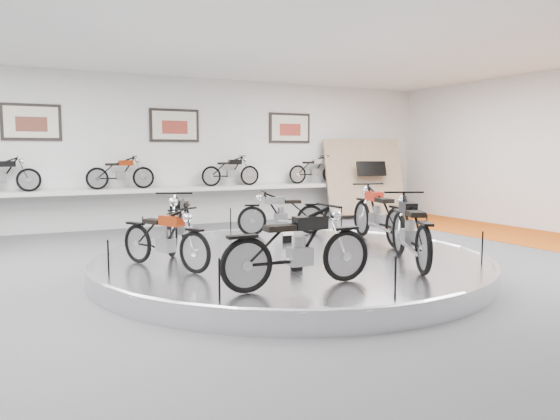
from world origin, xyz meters
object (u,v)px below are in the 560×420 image
shelf (179,189)px  bike_f (410,229)px  bike_b (282,213)px  bike_d (165,237)px  bike_c (179,220)px  display_platform (291,264)px  bike_a (378,213)px  bike_e (298,247)px

shelf → bike_f: bike_f is taller
bike_b → bike_d: 3.67m
bike_c → bike_d: bike_c is taller
bike_c → bike_d: size_ratio=1.14×
display_platform → bike_b: size_ratio=4.13×
bike_c → bike_b: bearing=132.6°
shelf → bike_d: bearing=-108.1°
shelf → bike_b: size_ratio=7.10×
bike_a → bike_e: (-3.00, -2.37, -0.03)m
display_platform → bike_a: (2.06, 0.43, 0.70)m
bike_c → bike_d: bearing=1.8°
display_platform → shelf: (0.00, 6.40, 0.85)m
bike_d → bike_f: bearing=40.9°
bike_a → bike_f: size_ratio=1.01×
bike_a → bike_e: size_ratio=1.06×
bike_d → bike_e: bike_e is taller
bike_a → bike_f: bike_a is taller
display_platform → shelf: 6.46m
bike_a → bike_d: (-4.18, -0.51, -0.09)m
bike_b → bike_c: 2.46m
shelf → bike_f: 7.97m
shelf → bike_d: bike_d is taller
display_platform → bike_f: (1.23, -1.48, 0.69)m
bike_c → bike_d: 1.56m
bike_d → bike_e: 2.21m
display_platform → bike_c: size_ratio=3.65×
bike_b → bike_d: size_ratio=1.01×
display_platform → bike_e: (-0.94, -1.95, 0.66)m
bike_b → bike_f: (0.36, -3.53, 0.08)m
bike_f → shelf: bearing=34.9°
bike_d → bike_f: bike_f is taller
bike_b → shelf: bearing=-65.1°
display_platform → bike_a: bike_a is taller
bike_c → bike_f: (2.71, -2.82, 0.02)m
display_platform → bike_e: 2.26m
display_platform → bike_c: 2.11m
bike_e → bike_b: bearing=66.7°
bike_f → bike_b: bearing=31.8°
bike_d → bike_e: size_ratio=0.88×
bike_d → bike_e: bearing=5.9°
bike_f → bike_d: bearing=93.4°
display_platform → bike_b: bike_b is taller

